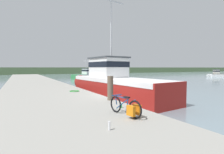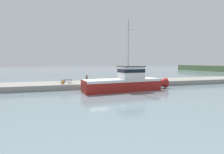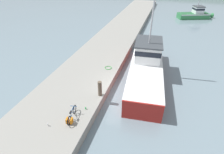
% 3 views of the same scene
% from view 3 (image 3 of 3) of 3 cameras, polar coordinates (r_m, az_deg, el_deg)
% --- Properties ---
extents(ground_plane, '(320.00, 320.00, 0.00)m').
position_cam_3_polar(ground_plane, '(14.99, 3.51, -6.01)').
color(ground_plane, gray).
extents(dock_pier, '(5.77, 80.00, 0.76)m').
position_cam_3_polar(dock_pier, '(15.99, -10.77, -2.05)').
color(dock_pier, gray).
rests_on(dock_pier, ground_plane).
extents(fishing_boat_main, '(3.92, 12.82, 9.68)m').
position_cam_3_polar(fishing_boat_main, '(17.09, 11.18, 3.86)').
color(fishing_boat_main, maroon).
rests_on(fishing_boat_main, ground_plane).
extents(boat_green_anchored, '(7.04, 4.17, 4.46)m').
position_cam_3_polar(boat_green_anchored, '(40.27, 25.50, 18.07)').
color(boat_green_anchored, '#337F47').
rests_on(boat_green_anchored, ground_plane).
extents(bicycle_touring, '(0.58, 1.65, 0.69)m').
position_cam_3_polar(bicycle_touring, '(12.00, -13.23, -12.47)').
color(bicycle_touring, black).
rests_on(bicycle_touring, dock_pier).
extents(mooring_post, '(0.31, 0.31, 1.26)m').
position_cam_3_polar(mooring_post, '(13.45, -3.99, -3.81)').
color(mooring_post, brown).
rests_on(mooring_post, dock_pier).
extents(hose_coil, '(0.68, 0.68, 0.05)m').
position_cam_3_polar(hose_coil, '(17.23, -1.24, 3.03)').
color(hose_coil, green).
rests_on(hose_coil, dock_pier).
extents(water_bottle_by_bike, '(0.08, 0.08, 0.18)m').
position_cam_3_polar(water_bottle_by_bike, '(12.71, -8.59, -10.03)').
color(water_bottle_by_bike, green).
rests_on(water_bottle_by_bike, dock_pier).
extents(water_bottle_on_curb, '(0.06, 0.06, 0.24)m').
position_cam_3_polar(water_bottle_on_curb, '(12.21, -20.21, -14.36)').
color(water_bottle_on_curb, silver).
rests_on(water_bottle_on_curb, dock_pier).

